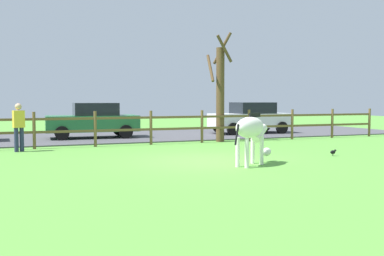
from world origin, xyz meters
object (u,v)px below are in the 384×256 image
object	(u,v)px
parked_car_green	(93,120)
visitor_near_fence	(19,125)
parked_car_white	(251,118)
bare_tree	(220,90)
zebra	(252,131)
crow_on_grass	(333,152)

from	to	relation	value
parked_car_green	visitor_near_fence	xyz separation A→B (m)	(-3.11, -4.05, 0.06)
parked_car_green	parked_car_white	bearing A→B (deg)	-1.01
bare_tree	zebra	xyz separation A→B (m)	(-2.04, -6.47, -1.22)
zebra	parked_car_white	distance (m)	10.82
zebra	visitor_near_fence	world-z (taller)	visitor_near_fence
zebra	parked_car_green	bearing A→B (deg)	105.76
visitor_near_fence	parked_car_green	bearing A→B (deg)	52.47
parked_car_green	crow_on_grass	bearing A→B (deg)	-55.44
bare_tree	parked_car_white	distance (m)	4.53
parked_car_white	parked_car_green	bearing A→B (deg)	178.99
bare_tree	visitor_near_fence	world-z (taller)	bare_tree
visitor_near_fence	bare_tree	bearing A→B (deg)	6.29
bare_tree	crow_on_grass	xyz separation A→B (m)	(1.32, -5.64, -2.02)
crow_on_grass	parked_car_green	world-z (taller)	parked_car_green
crow_on_grass	parked_car_green	distance (m)	10.74
zebra	parked_car_green	world-z (taller)	parked_car_green
crow_on_grass	visitor_near_fence	distance (m)	10.39
zebra	visitor_near_fence	distance (m)	8.09
visitor_near_fence	zebra	bearing A→B (deg)	-43.84
parked_car_green	visitor_near_fence	world-z (taller)	visitor_near_fence
parked_car_white	visitor_near_fence	bearing A→B (deg)	-160.37
crow_on_grass	parked_car_white	bearing A→B (deg)	78.42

